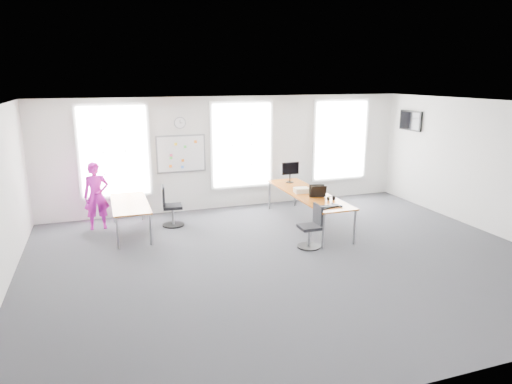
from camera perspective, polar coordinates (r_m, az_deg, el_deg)
name	(u,v)px	position (r m, az deg, el deg)	size (l,w,h in m)	color
floor	(288,259)	(9.10, 4.02, -8.37)	(10.00, 10.00, 0.00)	#2B2B30
ceiling	(291,105)	(8.42, 4.37, 10.84)	(10.00, 10.00, 0.00)	silver
wall_back	(231,153)	(12.34, -3.16, 4.92)	(10.00, 10.00, 0.00)	silver
wall_front	(434,265)	(5.38, 21.40, -8.55)	(10.00, 10.00, 0.00)	silver
wall_right	(495,168)	(11.53, 27.70, 2.64)	(10.00, 10.00, 0.00)	silver
window_left	(114,151)	(11.82, -17.30, 4.87)	(1.60, 0.06, 2.20)	silver
window_mid	(242,145)	(12.37, -1.79, 5.89)	(1.60, 0.06, 2.20)	silver
window_right	(340,140)	(13.56, 10.48, 6.40)	(1.60, 0.06, 2.20)	silver
desk_right	(307,195)	(10.99, 6.45, -0.36)	(0.87, 3.25, 0.79)	#B46A16
desk_left	(130,205)	(10.71, -15.49, -1.61)	(0.79, 1.99, 0.72)	#B46A16
chair_right	(312,229)	(9.64, 6.97, -4.58)	(0.49, 0.49, 0.92)	black
chair_left	(170,208)	(11.10, -10.68, -2.02)	(0.53, 0.53, 0.99)	black
person	(96,196)	(11.26, -19.32, -0.46)	(0.58, 0.38, 1.59)	#CA17AE
whiteboard	(181,154)	(12.01, -9.35, 4.73)	(1.20, 0.03, 0.90)	white
wall_clock	(180,123)	(11.91, -9.50, 8.53)	(0.30, 0.30, 0.04)	gray
tv	(411,121)	(13.60, 18.77, 8.45)	(0.06, 0.90, 0.55)	black
keyboard	(330,207)	(9.84, 9.22, -1.82)	(0.49, 0.17, 0.02)	black
mouse	(341,206)	(9.88, 10.58, -1.75)	(0.07, 0.12, 0.04)	black
lens_cap	(332,203)	(10.15, 9.53, -1.38)	(0.06, 0.06, 0.01)	black
headphones	(331,198)	(10.37, 9.34, -0.79)	(0.18, 0.09, 0.10)	black
laptop_sleeve	(318,191)	(10.57, 7.70, 0.09)	(0.37, 0.28, 0.29)	black
paper_stack	(302,190)	(10.98, 5.71, 0.23)	(0.34, 0.26, 0.12)	#F5E9C7
monitor	(290,170)	(11.93, 4.30, 2.71)	(0.49, 0.20, 0.54)	black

